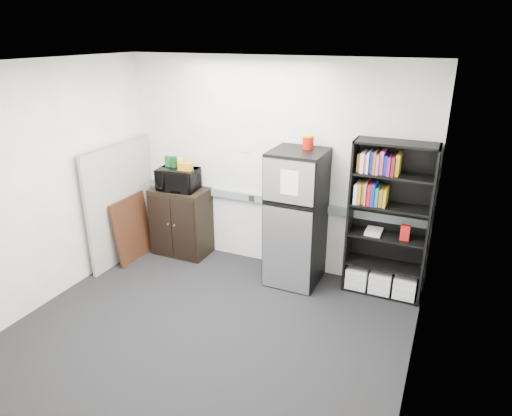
{
  "coord_description": "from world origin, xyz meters",
  "views": [
    {
      "loc": [
        2.09,
        -3.44,
        2.95
      ],
      "look_at": [
        0.17,
        0.9,
        1.11
      ],
      "focal_mm": 32.0,
      "sensor_mm": 36.0,
      "label": 1
    }
  ],
  "objects_px": {
    "cubicle_partition": "(121,202)",
    "refrigerator": "(296,218)",
    "microwave": "(178,179)",
    "bookshelf": "(388,222)",
    "cabinet": "(181,221)"
  },
  "relations": [
    {
      "from": "cubicle_partition",
      "to": "cabinet",
      "type": "height_order",
      "value": "cubicle_partition"
    },
    {
      "from": "bookshelf",
      "to": "refrigerator",
      "type": "distance_m",
      "value": 1.08
    },
    {
      "from": "bookshelf",
      "to": "cubicle_partition",
      "type": "height_order",
      "value": "bookshelf"
    },
    {
      "from": "microwave",
      "to": "refrigerator",
      "type": "bearing_deg",
      "value": -8.7
    },
    {
      "from": "refrigerator",
      "to": "cubicle_partition",
      "type": "bearing_deg",
      "value": -171.18
    },
    {
      "from": "cabinet",
      "to": "refrigerator",
      "type": "bearing_deg",
      "value": -2.69
    },
    {
      "from": "cabinet",
      "to": "microwave",
      "type": "xyz_separation_m",
      "value": [
        0.0,
        -0.02,
        0.62
      ]
    },
    {
      "from": "cubicle_partition",
      "to": "microwave",
      "type": "bearing_deg",
      "value": 31.56
    },
    {
      "from": "cabinet",
      "to": "refrigerator",
      "type": "relative_size",
      "value": 0.57
    },
    {
      "from": "microwave",
      "to": "cabinet",
      "type": "bearing_deg",
      "value": 83.45
    },
    {
      "from": "bookshelf",
      "to": "microwave",
      "type": "distance_m",
      "value": 2.78
    },
    {
      "from": "cubicle_partition",
      "to": "refrigerator",
      "type": "bearing_deg",
      "value": 8.2
    },
    {
      "from": "cubicle_partition",
      "to": "refrigerator",
      "type": "relative_size",
      "value": 0.97
    },
    {
      "from": "cabinet",
      "to": "refrigerator",
      "type": "height_order",
      "value": "refrigerator"
    },
    {
      "from": "cabinet",
      "to": "microwave",
      "type": "distance_m",
      "value": 0.62
    }
  ]
}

